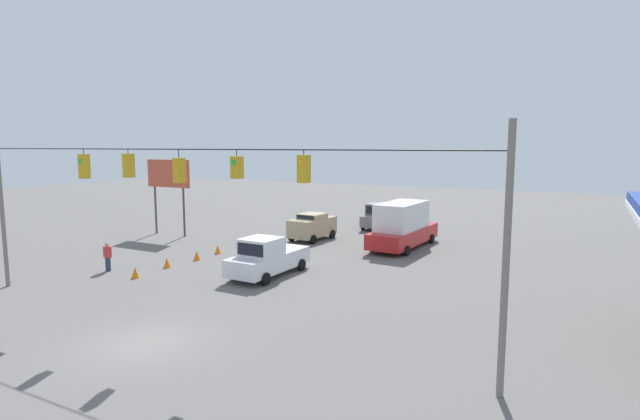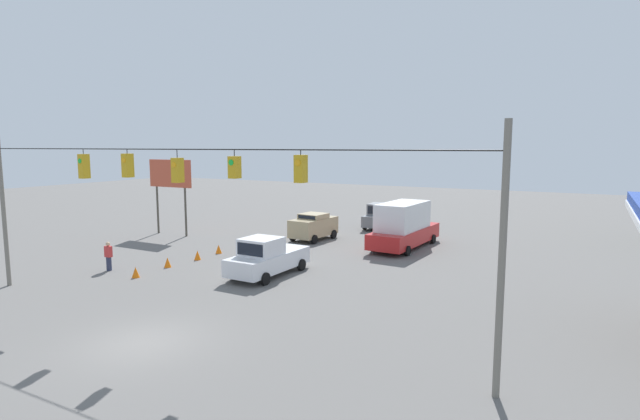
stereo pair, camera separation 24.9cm
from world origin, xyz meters
name	(u,v)px [view 2 (the right image)]	position (x,y,z in m)	size (l,w,h in m)	color
ground_plane	(144,342)	(0.00, 0.00, 0.00)	(140.00, 140.00, 0.00)	#605E5B
overhead_signal_span	(176,199)	(0.12, -1.95, 4.92)	(23.35, 0.38, 7.59)	slate
box_truck_red_oncoming_deep	(404,226)	(-2.56, -20.17, 1.53)	(2.93, 7.44, 3.12)	red
sedan_tan_withflow_far	(313,226)	(4.27, -19.82, 1.02)	(2.39, 4.09, 1.96)	tan
pickup_truck_white_withflow_mid	(267,258)	(1.41, -9.67, 0.98)	(2.33, 5.29, 2.12)	silver
pickup_truck_grey_withflow_deep	(382,216)	(1.81, -27.31, 0.98)	(2.45, 5.43, 2.12)	slate
traffic_cone_nearest	(136,272)	(7.25, -6.01, 0.28)	(0.41, 0.41, 0.57)	orange
traffic_cone_second	(168,262)	(7.44, -8.45, 0.28)	(0.41, 0.41, 0.57)	orange
traffic_cone_third	(197,255)	(7.24, -10.70, 0.28)	(0.41, 0.41, 0.57)	orange
traffic_cone_fourth	(219,249)	(7.32, -12.75, 0.28)	(0.41, 0.41, 0.57)	orange
traffic_cone_fifth	(239,243)	(7.37, -14.97, 0.28)	(0.41, 0.41, 0.57)	orange
roadside_billboard	(170,179)	(15.03, -16.39, 4.34)	(4.22, 0.16, 5.84)	#4C473D
pedestrian	(109,256)	(9.75, -6.35, 0.81)	(0.40, 0.28, 1.62)	#2D334C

